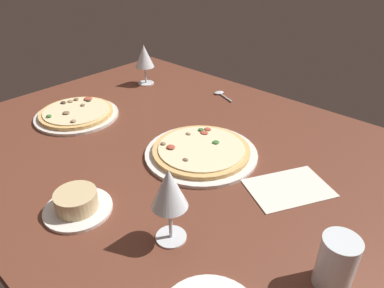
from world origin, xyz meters
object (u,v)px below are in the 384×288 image
Objects in this scene: wine_glass_far at (169,191)px; paper_menu at (289,188)px; pizza_main at (201,151)px; water_glass at (335,265)px; wine_glass_near at (144,57)px; spoon at (221,94)px; ramekin_on_saucer at (78,204)px; pizza_side at (77,114)px.

paper_menu is at bearing -107.59° from wine_glass_far.
water_glass is at bearing 160.12° from pizza_main.
wine_glass_near is (54.18, -26.41, 10.26)cm from pizza_main.
wine_glass_near is at bearing 12.98° from paper_menu.
wine_glass_far reaches higher than pizza_main.
wine_glass_far is at bearing 142.16° from wine_glass_near.
paper_menu is (-10.01, -31.56, -12.36)cm from wine_glass_far.
pizza_main is at bearing -59.85° from wine_glass_far.
water_glass reaches higher than spoon.
paper_menu is at bearing -128.25° from ramekin_on_saucer.
pizza_side reaches higher than paper_menu.
wine_glass_far is 89.61cm from wine_glass_near.
water_glass reaches higher than ramekin_on_saucer.
wine_glass_near reaches higher than pizza_main.
ramekin_on_saucer is 1.42× the size of spoon.
water_glass is (-29.55, -11.87, -7.83)cm from wine_glass_far.
pizza_side is 1.41× the size of paper_menu.
paper_menu is at bearing -173.55° from pizza_main.
wine_glass_far is 1.07× the size of wine_glass_near.
wine_glass_near is at bearing -52.22° from ramekin_on_saucer.
water_glass is 0.98× the size of spoon.
spoon is at bearing -38.41° from water_glass.
pizza_side is at bearing 12.58° from pizza_main.
pizza_side is 50.50cm from ramekin_on_saucer.
pizza_main is 26.78cm from paper_menu.
pizza_side is 94.47cm from water_glass.
spoon is at bearing -59.31° from wine_glass_far.
pizza_side is at bearing 39.57° from paper_menu.
wine_glass_far is 1.58× the size of spoon.
water_glass is (-94.21, 5.95, 3.47)cm from pizza_side.
spoon is (23.00, -38.13, -0.73)cm from pizza_main.
ramekin_on_saucer is at bearing 82.32° from pizza_main.
pizza_side is at bearing -3.62° from water_glass.
pizza_side is 54.93cm from spoon.
pizza_main is 61.14cm from wine_glass_near.
ramekin_on_saucer reaches higher than paper_menu.
ramekin_on_saucer is at bearing 21.72° from water_glass.
pizza_main is 1.61× the size of paper_menu.
paper_menu is at bearing -45.21° from water_glass.
pizza_side is 2.63× the size of water_glass.
pizza_side is at bearing -31.42° from ramekin_on_saucer.
paper_menu is (-26.59, -3.00, -1.03)cm from pizza_main.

